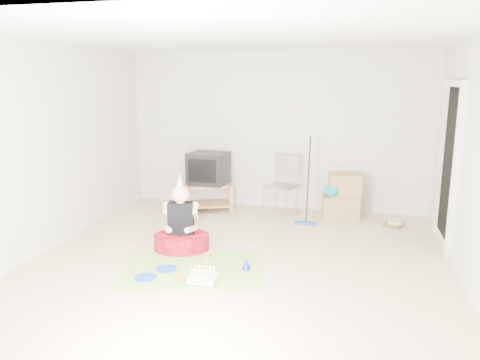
% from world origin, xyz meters
% --- Properties ---
extents(ground, '(5.00, 5.00, 0.00)m').
position_xyz_m(ground, '(0.00, 0.00, 0.00)').
color(ground, beige).
rests_on(ground, ground).
extents(doorway_recess, '(0.02, 0.90, 2.05)m').
position_xyz_m(doorway_recess, '(2.48, 1.20, 1.02)').
color(doorway_recess, black).
rests_on(doorway_recess, ground).
extents(tv_stand, '(0.87, 0.72, 0.46)m').
position_xyz_m(tv_stand, '(-1.02, 1.96, 0.27)').
color(tv_stand, '#A46F4A').
rests_on(tv_stand, ground).
extents(crt_tv, '(0.65, 0.56, 0.51)m').
position_xyz_m(crt_tv, '(-1.02, 1.96, 0.72)').
color(crt_tv, black).
rests_on(crt_tv, tv_stand).
extents(folding_chair, '(0.56, 0.55, 0.99)m').
position_xyz_m(folding_chair, '(0.17, 1.99, 0.48)').
color(folding_chair, '#9A9BA0').
rests_on(folding_chair, ground).
extents(cardboard_boxes, '(0.61, 0.51, 0.70)m').
position_xyz_m(cardboard_boxes, '(1.12, 2.09, 0.34)').
color(cardboard_boxes, '#AC8253').
rests_on(cardboard_boxes, ground).
extents(floor_mop, '(0.32, 0.43, 1.28)m').
position_xyz_m(floor_mop, '(0.62, 1.61, 0.26)').
color(floor_mop, '#2354B1').
rests_on(floor_mop, ground).
extents(book_pile, '(0.29, 0.34, 0.10)m').
position_xyz_m(book_pile, '(1.90, 1.85, 0.05)').
color(book_pile, '#257133').
rests_on(book_pile, ground).
extents(seated_woman, '(0.84, 0.84, 1.01)m').
position_xyz_m(seated_woman, '(-0.82, 0.18, 0.22)').
color(seated_woman, maroon).
rests_on(seated_woman, ground).
extents(party_mat, '(1.82, 1.51, 0.01)m').
position_xyz_m(party_mat, '(-0.46, -0.45, 0.00)').
color(party_mat, '#E43070').
rests_on(party_mat, ground).
extents(birthday_cake, '(0.30, 0.24, 0.14)m').
position_xyz_m(birthday_cake, '(-0.23, -0.73, 0.04)').
color(birthday_cake, white).
rests_on(birthday_cake, party_mat).
extents(blue_plate_near, '(0.30, 0.30, 0.01)m').
position_xyz_m(blue_plate_near, '(-0.75, -0.50, 0.01)').
color(blue_plate_near, blue).
rests_on(blue_plate_near, party_mat).
extents(blue_plate_far, '(0.33, 0.33, 0.01)m').
position_xyz_m(blue_plate_far, '(-0.88, -0.78, 0.01)').
color(blue_plate_far, blue).
rests_on(blue_plate_far, party_mat).
extents(orange_cup_near, '(0.09, 0.09, 0.08)m').
position_xyz_m(orange_cup_near, '(-0.39, -0.10, 0.04)').
color(orange_cup_near, orange).
rests_on(orange_cup_near, party_mat).
extents(orange_cup_far, '(0.08, 0.08, 0.08)m').
position_xyz_m(orange_cup_far, '(-0.46, -0.78, 0.04)').
color(orange_cup_far, orange).
rests_on(orange_cup_far, party_mat).
extents(blue_party_hat, '(0.12, 0.12, 0.15)m').
position_xyz_m(blue_party_hat, '(0.14, -0.28, 0.08)').
color(blue_party_hat, '#192EB1').
rests_on(blue_party_hat, party_mat).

